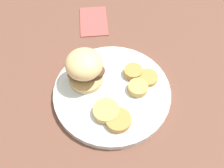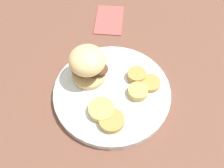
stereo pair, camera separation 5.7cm
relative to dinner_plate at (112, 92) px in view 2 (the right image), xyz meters
The scene contains 9 objects.
ground_plane 0.01m from the dinner_plate, ahead, with size 4.00×4.00×0.00m, color brown.
dinner_plate is the anchor object (origin of this frame).
sandwich 0.09m from the dinner_plate, 133.69° to the left, with size 0.09×0.08×0.09m.
potato_round_0 0.06m from the dinner_plate, 19.06° to the right, with size 0.04×0.04×0.02m, color tan.
potato_round_1 0.09m from the dinner_plate, ahead, with size 0.05×0.05×0.01m, color #BC8942.
potato_round_2 0.07m from the dinner_plate, 21.91° to the left, with size 0.04×0.04×0.02m, color #BC8942.
potato_round_3 0.06m from the dinner_plate, 123.28° to the right, with size 0.06×0.06×0.02m, color tan.
potato_round_4 0.08m from the dinner_plate, 101.23° to the right, with size 0.05×0.05×0.01m, color #BC8942.
napkin 0.25m from the dinner_plate, 81.21° to the left, with size 0.12×0.08×0.01m, color #B24C47.
Camera 2 is at (-0.06, -0.31, 0.52)m, focal length 42.00 mm.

